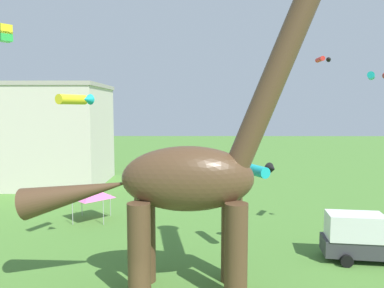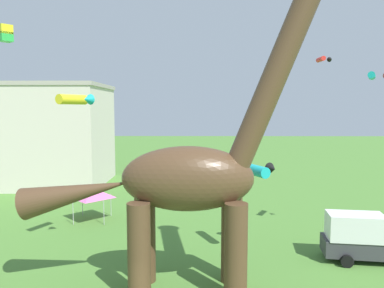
{
  "view_description": "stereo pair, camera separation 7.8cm",
  "coord_description": "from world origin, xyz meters",
  "px_view_note": "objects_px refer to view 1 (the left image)",
  "views": [
    {
      "loc": [
        3.02,
        -15.81,
        10.18
      ],
      "look_at": [
        2.85,
        6.06,
        8.07
      ],
      "focal_mm": 35.0,
      "sensor_mm": 36.0,
      "label": 1
    },
    {
      "loc": [
        3.1,
        -15.81,
        10.18
      ],
      "look_at": [
        2.85,
        6.06,
        8.07
      ],
      "focal_mm": 35.0,
      "sensor_mm": 36.0,
      "label": 2
    }
  ],
  "objects_px": {
    "kite_mid_center": "(75,99)",
    "kite_near_high": "(374,76)",
    "kite_mid_right": "(258,170)",
    "dinosaur_sculpture": "(186,179)",
    "kite_near_low": "(322,59)",
    "festival_canopy_tent": "(92,193)",
    "parked_box_truck": "(365,237)",
    "kite_mid_left": "(5,33)"
  },
  "relations": [
    {
      "from": "kite_mid_center",
      "to": "kite_near_high",
      "type": "distance_m",
      "value": 21.05
    },
    {
      "from": "kite_mid_center",
      "to": "kite_near_high",
      "type": "xyz_separation_m",
      "value": [
        20.72,
        3.28,
        1.78
      ]
    },
    {
      "from": "kite_mid_right",
      "to": "parked_box_truck",
      "type": "bearing_deg",
      "value": -6.06
    },
    {
      "from": "dinosaur_sculpture",
      "to": "kite_mid_left",
      "type": "height_order",
      "value": "dinosaur_sculpture"
    },
    {
      "from": "kite_near_high",
      "to": "kite_mid_center",
      "type": "bearing_deg",
      "value": -170.99
    },
    {
      "from": "festival_canopy_tent",
      "to": "kite_near_high",
      "type": "bearing_deg",
      "value": -14.2
    },
    {
      "from": "kite_mid_right",
      "to": "kite_near_high",
      "type": "relative_size",
      "value": 1.48
    },
    {
      "from": "parked_box_truck",
      "to": "festival_canopy_tent",
      "type": "relative_size",
      "value": 1.85
    },
    {
      "from": "parked_box_truck",
      "to": "kite_mid_center",
      "type": "xyz_separation_m",
      "value": [
        -19.04,
        -0.03,
        9.08
      ]
    },
    {
      "from": "parked_box_truck",
      "to": "kite_near_low",
      "type": "distance_m",
      "value": 21.05
    },
    {
      "from": "kite_near_low",
      "to": "parked_box_truck",
      "type": "bearing_deg",
      "value": -97.44
    },
    {
      "from": "kite_mid_right",
      "to": "kite_mid_center",
      "type": "height_order",
      "value": "kite_mid_center"
    },
    {
      "from": "kite_mid_right",
      "to": "kite_near_low",
      "type": "xyz_separation_m",
      "value": [
        9.12,
        15.15,
        9.26
      ]
    },
    {
      "from": "kite_near_low",
      "to": "kite_near_high",
      "type": "relative_size",
      "value": 0.96
    },
    {
      "from": "dinosaur_sculpture",
      "to": "kite_near_high",
      "type": "xyz_separation_m",
      "value": [
        13.46,
        7.43,
        6.16
      ]
    },
    {
      "from": "dinosaur_sculpture",
      "to": "kite_mid_center",
      "type": "distance_m",
      "value": 9.43
    },
    {
      "from": "parked_box_truck",
      "to": "kite_mid_right",
      "type": "relative_size",
      "value": 2.16
    },
    {
      "from": "parked_box_truck",
      "to": "kite_mid_right",
      "type": "height_order",
      "value": "kite_mid_right"
    },
    {
      "from": "festival_canopy_tent",
      "to": "kite_mid_right",
      "type": "height_order",
      "value": "kite_mid_right"
    },
    {
      "from": "kite_near_low",
      "to": "festival_canopy_tent",
      "type": "bearing_deg",
      "value": -162.91
    },
    {
      "from": "festival_canopy_tent",
      "to": "parked_box_truck",
      "type": "bearing_deg",
      "value": -23.33
    },
    {
      "from": "kite_mid_right",
      "to": "kite_near_low",
      "type": "relative_size",
      "value": 1.54
    },
    {
      "from": "dinosaur_sculpture",
      "to": "kite_near_low",
      "type": "xyz_separation_m",
      "value": [
        13.86,
        20.07,
        8.93
      ]
    },
    {
      "from": "dinosaur_sculpture",
      "to": "kite_mid_right",
      "type": "distance_m",
      "value": 6.84
    },
    {
      "from": "dinosaur_sculpture",
      "to": "kite_mid_center",
      "type": "relative_size",
      "value": 7.41
    },
    {
      "from": "kite_mid_right",
      "to": "dinosaur_sculpture",
      "type": "bearing_deg",
      "value": -133.93
    },
    {
      "from": "parked_box_truck",
      "to": "dinosaur_sculpture",
      "type": "bearing_deg",
      "value": -152.95
    },
    {
      "from": "kite_mid_left",
      "to": "festival_canopy_tent",
      "type": "bearing_deg",
      "value": 23.25
    },
    {
      "from": "festival_canopy_tent",
      "to": "dinosaur_sculpture",
      "type": "bearing_deg",
      "value": -55.87
    },
    {
      "from": "kite_mid_right",
      "to": "kite_mid_left",
      "type": "relative_size",
      "value": 2.05
    },
    {
      "from": "dinosaur_sculpture",
      "to": "kite_near_low",
      "type": "distance_m",
      "value": 25.98
    },
    {
      "from": "festival_canopy_tent",
      "to": "kite_mid_left",
      "type": "bearing_deg",
      "value": -156.75
    },
    {
      "from": "festival_canopy_tent",
      "to": "kite_near_low",
      "type": "bearing_deg",
      "value": 17.09
    },
    {
      "from": "festival_canopy_tent",
      "to": "kite_near_low",
      "type": "height_order",
      "value": "kite_near_low"
    },
    {
      "from": "dinosaur_sculpture",
      "to": "kite_mid_right",
      "type": "xyz_separation_m",
      "value": [
        4.74,
        4.92,
        -0.33
      ]
    },
    {
      "from": "kite_near_low",
      "to": "kite_mid_left",
      "type": "distance_m",
      "value": 30.25
    },
    {
      "from": "kite_mid_left",
      "to": "kite_mid_right",
      "type": "bearing_deg",
      "value": -15.97
    },
    {
      "from": "parked_box_truck",
      "to": "kite_mid_center",
      "type": "relative_size",
      "value": 2.46
    },
    {
      "from": "dinosaur_sculpture",
      "to": "kite_mid_right",
      "type": "relative_size",
      "value": 6.51
    },
    {
      "from": "festival_canopy_tent",
      "to": "kite_near_high",
      "type": "distance_m",
      "value": 25.09
    },
    {
      "from": "festival_canopy_tent",
      "to": "kite_mid_center",
      "type": "height_order",
      "value": "kite_mid_center"
    },
    {
      "from": "dinosaur_sculpture",
      "to": "kite_near_high",
      "type": "bearing_deg",
      "value": 12.71
    }
  ]
}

